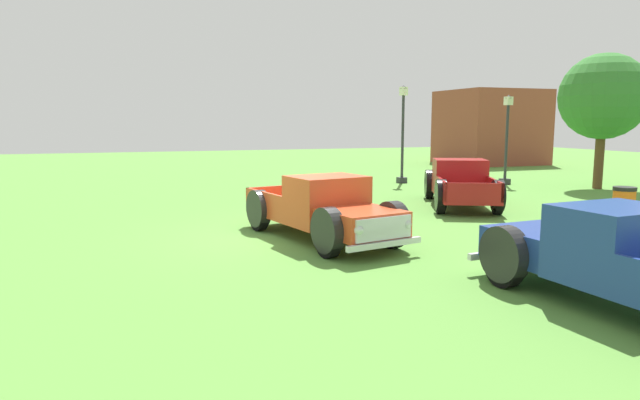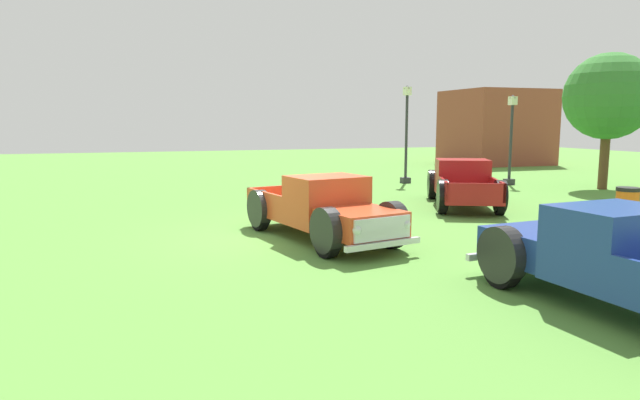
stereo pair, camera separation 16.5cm
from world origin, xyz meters
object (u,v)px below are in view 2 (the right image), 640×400
at_px(lamp_post_near, 511,138).
at_px(pickup_truck_foreground, 328,211).
at_px(pickup_truck_behind_left, 462,183).
at_px(pickup_truck_behind_right, 608,259).
at_px(lamp_post_far, 406,132).
at_px(trash_can, 627,205).
at_px(oak_tree_east, 609,97).

bearing_deg(lamp_post_near, pickup_truck_foreground, -53.79).
xyz_separation_m(pickup_truck_behind_left, pickup_truck_behind_right, (9.32, -3.62, -0.00)).
xyz_separation_m(pickup_truck_behind_right, lamp_post_near, (-13.66, 8.83, 1.30)).
bearing_deg(pickup_truck_behind_right, lamp_post_far, 162.59).
height_order(pickup_truck_foreground, lamp_post_far, lamp_post_far).
distance_m(trash_can, oak_tree_east, 8.72).
relative_size(pickup_truck_foreground, pickup_truck_behind_right, 1.03).
relative_size(lamp_post_near, lamp_post_far, 0.90).
height_order(pickup_truck_behind_right, lamp_post_far, lamp_post_far).
bearing_deg(trash_can, lamp_post_far, -174.21).
height_order(lamp_post_near, trash_can, lamp_post_near).
xyz_separation_m(pickup_truck_behind_left, trash_can, (4.23, 2.37, -0.23)).
bearing_deg(trash_can, lamp_post_near, 161.63).
relative_size(pickup_truck_behind_right, lamp_post_near, 1.29).
distance_m(lamp_post_near, lamp_post_far, 4.41).
height_order(trash_can, oak_tree_east, oak_tree_east).
height_order(pickup_truck_behind_right, lamp_post_near, lamp_post_near).
height_order(pickup_truck_foreground, pickup_truck_behind_right, pickup_truck_foreground).
relative_size(pickup_truck_foreground, oak_tree_east, 0.94).
distance_m(pickup_truck_behind_left, pickup_truck_behind_right, 10.00).
height_order(pickup_truck_foreground, lamp_post_near, lamp_post_near).
distance_m(pickup_truck_foreground, pickup_truck_behind_left, 7.13).
distance_m(pickup_truck_behind_right, trash_can, 7.86).
xyz_separation_m(pickup_truck_behind_left, lamp_post_near, (-4.34, 5.21, 1.29)).
height_order(pickup_truck_behind_left, lamp_post_far, lamp_post_far).
bearing_deg(lamp_post_near, lamp_post_far, -117.24).
bearing_deg(lamp_post_far, pickup_truck_foreground, -35.50).
xyz_separation_m(pickup_truck_foreground, pickup_truck_behind_left, (-3.86, 5.99, 0.00)).
relative_size(pickup_truck_foreground, trash_can, 5.34).
bearing_deg(lamp_post_far, pickup_truck_behind_right, -17.41).
bearing_deg(lamp_post_far, lamp_post_near, 62.76).
distance_m(pickup_truck_behind_right, lamp_post_near, 16.32).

